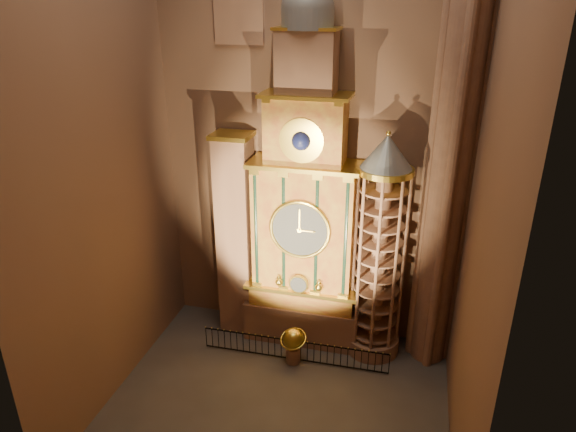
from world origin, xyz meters
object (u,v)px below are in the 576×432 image
(portrait_tower, at_px, (236,236))
(iron_railing, at_px, (294,350))
(stair_turret, at_px, (379,252))
(celestial_globe, at_px, (293,343))
(astronomical_clock, at_px, (305,214))

(portrait_tower, bearing_deg, iron_railing, -31.37)
(stair_turret, distance_m, celestial_globe, 5.78)
(astronomical_clock, relative_size, stair_turret, 1.55)
(celestial_globe, distance_m, iron_railing, 0.49)
(astronomical_clock, distance_m, portrait_tower, 3.73)
(stair_turret, relative_size, iron_railing, 1.23)
(celestial_globe, relative_size, iron_railing, 0.20)
(astronomical_clock, height_order, stair_turret, astronomical_clock)
(celestial_globe, bearing_deg, stair_turret, 28.46)
(astronomical_clock, relative_size, iron_railing, 1.91)
(portrait_tower, xyz_separation_m, stair_turret, (6.90, -0.28, 0.12))
(portrait_tower, bearing_deg, stair_turret, -2.33)
(stair_turret, bearing_deg, portrait_tower, 177.67)
(astronomical_clock, bearing_deg, iron_railing, -88.89)
(astronomical_clock, height_order, portrait_tower, astronomical_clock)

